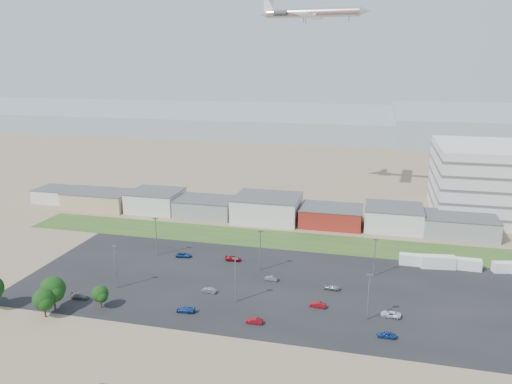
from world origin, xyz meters
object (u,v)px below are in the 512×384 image
(box_trailer_a, at_px, (414,260))
(parked_car_9, at_px, (184,255))
(parked_car_10, at_px, (79,296))
(parked_car_1, at_px, (318,305))
(parked_car_0, at_px, (391,314))
(parked_car_3, at_px, (186,310))
(parked_car_12, at_px, (331,287))
(parked_car_6, at_px, (233,259))
(parked_car_2, at_px, (386,335))
(airliner, at_px, (312,13))
(parked_car_13, at_px, (254,321))
(parked_car_4, at_px, (209,290))
(parked_car_7, at_px, (271,278))

(box_trailer_a, relative_size, parked_car_9, 1.81)
(parked_car_10, bearing_deg, parked_car_1, -79.24)
(parked_car_1, xyz_separation_m, parked_car_10, (-53.86, -8.90, 0.02))
(parked_car_0, xyz_separation_m, parked_car_3, (-43.31, -8.63, 0.01))
(parked_car_1, xyz_separation_m, parked_car_12, (2.02, 9.59, -0.07))
(parked_car_6, xyz_separation_m, parked_car_10, (-28.06, -29.93, -0.01))
(parked_car_9, bearing_deg, parked_car_10, 146.70)
(parked_car_0, relative_size, parked_car_3, 1.02)
(parked_car_2, xyz_separation_m, parked_car_12, (-12.70, 18.89, -0.09))
(airliner, distance_m, parked_car_10, 127.74)
(parked_car_6, height_order, parked_car_13, parked_car_6)
(parked_car_13, bearing_deg, parked_car_2, 91.18)
(parked_car_3, bearing_deg, parked_car_2, 87.56)
(parked_car_2, relative_size, parked_car_9, 0.86)
(airliner, relative_size, parked_car_0, 9.92)
(box_trailer_a, distance_m, parked_car_4, 55.97)
(parked_car_13, bearing_deg, parked_car_9, -138.38)
(parked_car_9, distance_m, parked_car_12, 43.34)
(airliner, bearing_deg, parked_car_3, -92.20)
(parked_car_3, distance_m, parked_car_6, 30.22)
(parked_car_3, xyz_separation_m, parked_car_6, (1.88, 30.17, 0.04))
(airliner, xyz_separation_m, parked_car_9, (-24.59, -70.94, -69.40))
(parked_car_3, bearing_deg, parked_car_4, 167.53)
(parked_car_2, distance_m, parked_car_3, 42.41)
(airliner, xyz_separation_m, parked_car_4, (-10.45, -90.16, -69.42))
(parked_car_10, bearing_deg, parked_car_13, -90.48)
(parked_car_1, distance_m, parked_car_12, 9.80)
(parked_car_7, distance_m, parked_car_12, 15.13)
(parked_car_12, bearing_deg, parked_car_1, -4.07)
(box_trailer_a, xyz_separation_m, parked_car_6, (-47.93, -8.89, -0.81))
(parked_car_3, distance_m, parked_car_13, 15.73)
(parked_car_1, xyz_separation_m, parked_car_6, (-25.80, 21.03, 0.03))
(parked_car_7, bearing_deg, box_trailer_a, 125.98)
(parked_car_9, bearing_deg, parked_car_7, -116.48)
(parked_car_3, height_order, parked_car_9, parked_car_3)
(parked_car_3, height_order, parked_car_12, parked_car_3)
(box_trailer_a, distance_m, parked_car_9, 62.85)
(parked_car_0, xyz_separation_m, parked_car_7, (-28.65, 11.72, -0.03))
(airliner, bearing_deg, parked_car_9, -104.34)
(box_trailer_a, xyz_separation_m, parked_car_4, (-47.96, -28.85, -0.88))
(parked_car_0, relative_size, parked_car_1, 1.14)
(parked_car_2, xyz_separation_m, parked_car_4, (-40.56, 10.37, -0.05))
(parked_car_2, height_order, parked_car_4, parked_car_2)
(airliner, height_order, parked_car_7, airliner)
(parked_car_6, height_order, parked_car_10, parked_car_6)
(box_trailer_a, xyz_separation_m, parked_car_2, (-7.40, -39.23, -0.82))
(airliner, distance_m, parked_car_9, 102.24)
(parked_car_9, bearing_deg, box_trailer_a, -89.04)
(parked_car_0, distance_m, parked_car_10, 70.00)
(parked_car_0, distance_m, parked_car_1, 15.64)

